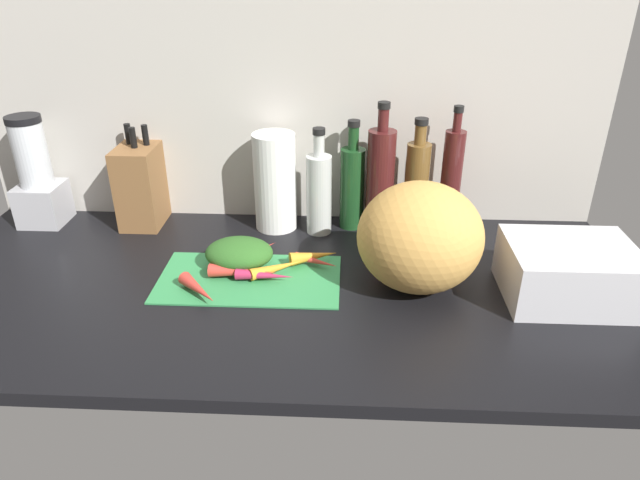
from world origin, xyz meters
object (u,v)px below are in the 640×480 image
object	(u,v)px
carrot_0	(254,252)
bottle_4	(451,180)
bottle_3	(416,186)
carrot_1	(314,256)
knife_block	(142,184)
bottle_2	(380,180)
blender_appliance	(37,179)
carrot_3	(199,289)
carrot_6	(279,268)
dish_rack	(568,272)
winter_squash	(420,238)
carrot_4	(265,276)
bottle_1	(352,185)
cutting_board	(249,278)
carrot_2	(243,272)
paper_towel_roll	(275,182)
carrot_5	(316,261)
bottle_0	(319,192)

from	to	relation	value
carrot_0	bottle_4	distance (cm)	55.71
carrot_0	bottle_4	xyz separation A→B (cm)	(50.68, 19.20, 12.92)
bottle_3	bottle_4	size ratio (longest dim) A/B	0.91
carrot_0	carrot_1	bearing A→B (deg)	-8.90
knife_block	bottle_2	world-z (taller)	bottle_2
blender_appliance	carrot_3	bearing A→B (deg)	-35.11
carrot_6	dish_rack	bearing A→B (deg)	-4.88
bottle_3	knife_block	bearing A→B (deg)	177.98
bottle_2	bottle_3	xyz separation A→B (cm)	(9.64, -0.09, -1.36)
dish_rack	winter_squash	bearing A→B (deg)	175.10
carrot_3	carrot_4	bearing A→B (deg)	26.87
knife_block	bottle_1	size ratio (longest dim) A/B	0.92
carrot_4	bottle_3	bearing A→B (deg)	38.65
carrot_6	bottle_3	world-z (taller)	bottle_3
cutting_board	carrot_2	distance (cm)	2.52
bottle_2	carrot_4	bearing A→B (deg)	-132.71
carrot_6	paper_towel_roll	size ratio (longest dim) A/B	0.52
carrot_1	bottle_2	size ratio (longest dim) A/B	0.33
carrot_0	bottle_1	size ratio (longest dim) A/B	0.49
knife_block	bottle_3	size ratio (longest dim) A/B	0.88
cutting_board	blender_appliance	distance (cm)	70.23
blender_appliance	knife_block	bearing A→B (deg)	4.21
paper_towel_roll	bottle_2	xyz separation A→B (cm)	(28.30, -0.84, 1.44)
carrot_3	carrot_5	size ratio (longest dim) A/B	1.14
carrot_1	carrot_3	bearing A→B (deg)	-146.54
paper_towel_roll	bottle_1	size ratio (longest dim) A/B	0.88
winter_squash	paper_towel_roll	distance (cm)	46.63
blender_appliance	dish_rack	distance (cm)	138.55
carrot_3	blender_appliance	bearing A→B (deg)	144.89
bottle_4	bottle_2	bearing A→B (deg)	-176.54
carrot_1	carrot_4	world-z (taller)	carrot_1
carrot_3	carrot_1	bearing A→B (deg)	33.46
cutting_board	dish_rack	xyz separation A→B (cm)	(71.74, -3.54, 5.84)
cutting_board	dish_rack	bearing A→B (deg)	-2.82
carrot_6	bottle_1	world-z (taller)	bottle_1
carrot_6	bottle_4	distance (cm)	52.66
carrot_0	carrot_6	world-z (taller)	carrot_6
bottle_1	bottle_3	bearing A→B (deg)	-8.34
carrot_0	carrot_4	distance (cm)	12.50
carrot_1	bottle_0	size ratio (longest dim) A/B	0.41
bottle_2	bottle_3	size ratio (longest dim) A/B	1.13
knife_block	bottle_3	xyz separation A→B (cm)	(75.38, -2.66, 2.12)
paper_towel_roll	bottle_2	size ratio (longest dim) A/B	0.75
bottle_1	bottle_3	world-z (taller)	bottle_3
paper_towel_roll	bottle_0	bearing A→B (deg)	-11.78
carrot_5	bottle_0	size ratio (longest dim) A/B	0.38
paper_towel_roll	bottle_3	xyz separation A→B (cm)	(37.94, -0.93, 0.09)
knife_block	carrot_3	bearing A→B (deg)	-58.08
bottle_2	blender_appliance	bearing A→B (deg)	179.71
carrot_6	winter_squash	bearing A→B (deg)	-4.86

